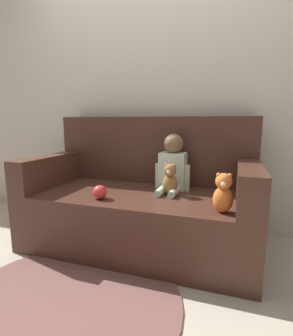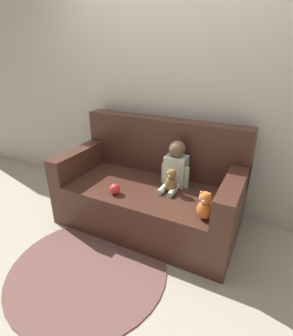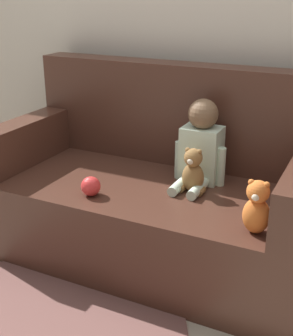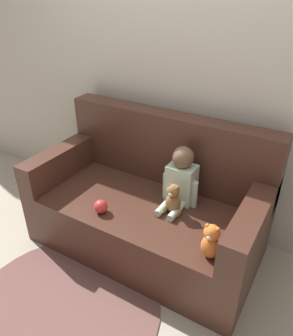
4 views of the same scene
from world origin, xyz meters
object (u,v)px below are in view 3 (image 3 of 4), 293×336
Objects in this scene: couch at (156,193)px; teddy_bear_brown at (193,172)px; person_baby at (201,147)px; toy_ball at (91,186)px; plush_toy_side at (257,207)px.

couch is 0.33m from teddy_bear_brown.
toy_ball is at bearing -135.21° from person_baby.
person_baby is 4.49× the size of toy_ball.
plush_toy_side is 2.46× the size of toy_ball.
person_baby is 0.61m from toy_ball.
toy_ball is at bearing 179.01° from plush_toy_side.
person_baby reaches higher than plush_toy_side.
teddy_bear_brown is (0.24, -0.09, 0.21)m from couch.
plush_toy_side is at bearing -0.99° from toy_ball.
teddy_bear_brown is (0.02, -0.15, -0.08)m from person_baby.
couch is at bearing 158.99° from teddy_bear_brown.
plush_toy_side reaches higher than toy_ball.
plush_toy_side is at bearing -30.43° from couch.
plush_toy_side is 0.83m from toy_ball.
person_baby is 1.83× the size of plush_toy_side.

